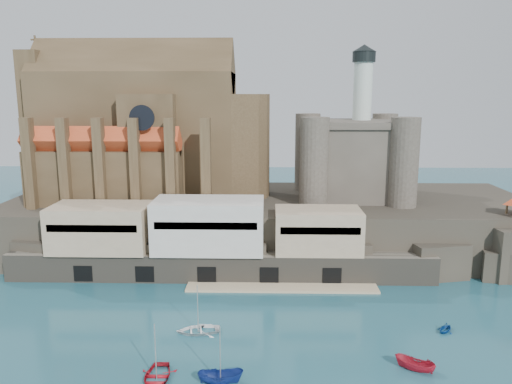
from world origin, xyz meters
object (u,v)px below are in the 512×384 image
object	(u,v)px
castle_keep	(352,155)
boat_0	(157,380)
boat_2	(221,383)
church	(147,135)

from	to	relation	value
castle_keep	boat_0	xyz separation A→B (m)	(-28.15, -48.93, -18.31)
boat_0	boat_2	world-z (taller)	boat_0
church	castle_keep	world-z (taller)	church
boat_0	boat_2	bearing A→B (deg)	-4.69
church	boat_2	size ratio (longest dim) A/B	9.65
boat_2	boat_0	bearing A→B (deg)	84.01
church	castle_keep	bearing A→B (deg)	-1.11
castle_keep	boat_2	distance (m)	56.78
church	boat_0	distance (m)	55.73
castle_keep	church	bearing A→B (deg)	178.89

